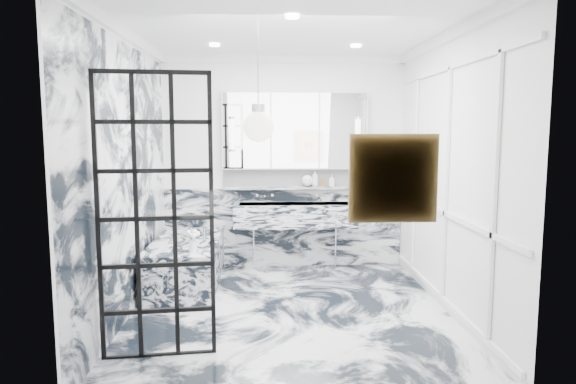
{
  "coord_description": "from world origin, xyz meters",
  "views": [
    {
      "loc": [
        -0.22,
        -5.05,
        1.84
      ],
      "look_at": [
        0.01,
        0.5,
        1.16
      ],
      "focal_mm": 32.0,
      "sensor_mm": 36.0,
      "label": 1
    }
  ],
  "objects_px": {
    "trough_sink": "(295,215)",
    "mirror_cabinet": "(295,131)",
    "crittall_door": "(156,219)",
    "bathtub": "(186,263)"
  },
  "relations": [
    {
      "from": "crittall_door",
      "to": "bathtub",
      "type": "height_order",
      "value": "crittall_door"
    },
    {
      "from": "crittall_door",
      "to": "mirror_cabinet",
      "type": "relative_size",
      "value": 1.2
    },
    {
      "from": "trough_sink",
      "to": "mirror_cabinet",
      "type": "xyz_separation_m",
      "value": [
        -0.0,
        0.17,
        1.09
      ]
    },
    {
      "from": "trough_sink",
      "to": "bathtub",
      "type": "xyz_separation_m",
      "value": [
        -1.33,
        -0.66,
        -0.45
      ]
    },
    {
      "from": "crittall_door",
      "to": "mirror_cabinet",
      "type": "bearing_deg",
      "value": 59.16
    },
    {
      "from": "mirror_cabinet",
      "to": "bathtub",
      "type": "xyz_separation_m",
      "value": [
        -1.32,
        -0.83,
        -1.54
      ]
    },
    {
      "from": "trough_sink",
      "to": "mirror_cabinet",
      "type": "relative_size",
      "value": 0.84
    },
    {
      "from": "trough_sink",
      "to": "mirror_cabinet",
      "type": "bearing_deg",
      "value": 90.0
    },
    {
      "from": "crittall_door",
      "to": "bathtub",
      "type": "xyz_separation_m",
      "value": [
        -0.07,
        1.9,
        -0.86
      ]
    },
    {
      "from": "crittall_door",
      "to": "trough_sink",
      "type": "height_order",
      "value": "crittall_door"
    }
  ]
}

